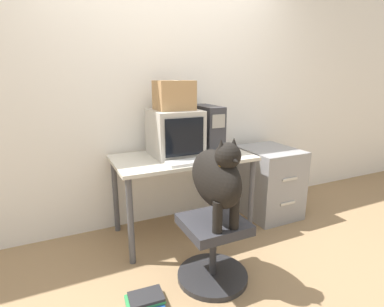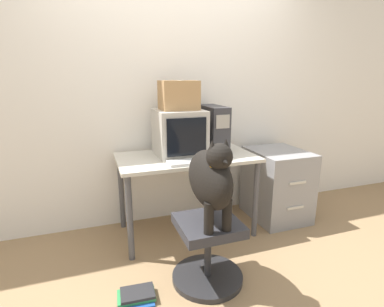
{
  "view_description": "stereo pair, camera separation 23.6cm",
  "coord_description": "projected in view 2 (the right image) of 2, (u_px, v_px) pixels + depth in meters",
  "views": [
    {
      "loc": [
        -1.03,
        -2.06,
        1.45
      ],
      "look_at": [
        -0.06,
        0.01,
        0.86
      ],
      "focal_mm": 28.0,
      "sensor_mm": 36.0,
      "label": 1
    },
    {
      "loc": [
        -0.82,
        -2.15,
        1.45
      ],
      "look_at": [
        -0.06,
        0.01,
        0.86
      ],
      "focal_mm": 28.0,
      "sensor_mm": 36.0,
      "label": 2
    }
  ],
  "objects": [
    {
      "name": "cardboard_box",
      "position": [
        179.0,
        95.0,
        2.63
      ],
      "size": [
        0.32,
        0.26,
        0.25
      ],
      "color": "#A87F51",
      "rests_on": "crt_monitor"
    },
    {
      "name": "dog",
      "position": [
        211.0,
        178.0,
        1.98
      ],
      "size": [
        0.23,
        0.54,
        0.61
      ],
      "color": "black",
      "rests_on": "office_chair"
    },
    {
      "name": "filing_cabinet",
      "position": [
        277.0,
        184.0,
        3.11
      ],
      "size": [
        0.52,
        0.63,
        0.72
      ],
      "color": "gray",
      "rests_on": "ground_plane"
    },
    {
      "name": "book_stack_floor",
      "position": [
        137.0,
        296.0,
        2.0
      ],
      "size": [
        0.26,
        0.22,
        0.06
      ],
      "color": "#1E4C9E",
      "rests_on": "ground_plane"
    },
    {
      "name": "pc_tower",
      "position": [
        213.0,
        129.0,
        2.85
      ],
      "size": [
        0.17,
        0.43,
        0.43
      ],
      "color": "#333338",
      "rests_on": "desk"
    },
    {
      "name": "wall_back",
      "position": [
        173.0,
        92.0,
        2.94
      ],
      "size": [
        8.0,
        0.05,
        2.6
      ],
      "color": "white",
      "rests_on": "ground_plane"
    },
    {
      "name": "office_chair",
      "position": [
        208.0,
        250.0,
        2.15
      ],
      "size": [
        0.52,
        0.52,
        0.47
      ],
      "color": "#262628",
      "rests_on": "ground_plane"
    },
    {
      "name": "desk",
      "position": [
        186.0,
        166.0,
        2.73
      ],
      "size": [
        1.24,
        0.68,
        0.75
      ],
      "color": "beige",
      "rests_on": "ground_plane"
    },
    {
      "name": "computer_mouse",
      "position": [
        228.0,
        159.0,
        2.56
      ],
      "size": [
        0.06,
        0.04,
        0.03
      ],
      "color": "silver",
      "rests_on": "desk"
    },
    {
      "name": "crt_monitor",
      "position": [
        179.0,
        132.0,
        2.71
      ],
      "size": [
        0.42,
        0.45,
        0.41
      ],
      "color": "#B7B2A8",
      "rests_on": "desk"
    },
    {
      "name": "ground_plane",
      "position": [
        199.0,
        249.0,
        2.59
      ],
      "size": [
        12.0,
        12.0,
        0.0
      ],
      "primitive_type": "plane",
      "color": "#937551"
    },
    {
      "name": "keyboard",
      "position": [
        195.0,
        161.0,
        2.48
      ],
      "size": [
        0.45,
        0.15,
        0.03
      ],
      "color": "silver",
      "rests_on": "desk"
    }
  ]
}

